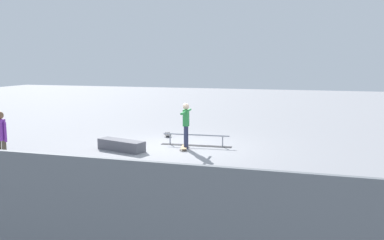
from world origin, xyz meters
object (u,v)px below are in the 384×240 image
Objects in this scene: skateboard_main at (184,147)px; loose_skateboard_black at (168,134)px; skater_main at (186,123)px; skate_ledge at (121,145)px; grind_rail at (196,141)px; bystander_purple_shirt at (1,137)px.

skateboard_main is 1.01× the size of loose_skateboard_black.
skater_main is 1.92× the size of skateboard_main.
skate_ledge is 2.14m from skateboard_main.
skate_ledge is at bearing 30.55° from grind_rail.
grind_rail is 1.49× the size of skate_ledge.
skate_ledge is 2.12× the size of loose_skateboard_black.
skater_main is 0.85m from skateboard_main.
bystander_purple_shirt reaches higher than skate_ledge.
skater_main is at bearing 100.24° from skateboard_main.
grind_rail is 2.19m from loose_skateboard_black.
loose_skateboard_black is at bearing -159.77° from skateboard_main.
loose_skateboard_black is (-2.73, -6.07, -0.85)m from bystander_purple_shirt.
skater_main reaches higher than skateboard_main.
skateboard_main is at bearing 67.41° from grind_rail.
grind_rail is at bearing 41.34° from bystander_purple_shirt.
skateboard_main is 0.50× the size of bystander_purple_shirt.
skater_main is at bearing -157.82° from skate_ledge.
grind_rail is at bearing 147.73° from skateboard_main.
loose_skateboard_black is (1.60, -1.49, -0.11)m from grind_rail.
bystander_purple_shirt is (4.10, 3.93, 0.85)m from skateboard_main.
skateboard_main is (-1.98, -0.81, -0.11)m from skate_ledge.
skater_main is 2.69m from loose_skateboard_black.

